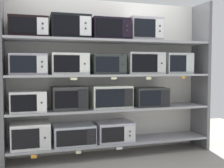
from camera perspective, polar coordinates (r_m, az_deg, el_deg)
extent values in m
cube|color=beige|center=(4.21, -0.99, 1.53)|extent=(3.08, 0.04, 2.26)
cube|color=#5B5B5E|center=(3.81, -21.66, 1.09)|extent=(0.05, 0.46, 2.26)
cube|color=#5B5B5E|center=(4.62, 17.73, 1.53)|extent=(0.05, 0.46, 2.26)
cube|color=#99999E|center=(4.11, 0.00, -11.74)|extent=(2.88, 0.46, 0.03)
cube|color=silver|center=(3.90, -16.37, -9.99)|extent=(0.50, 0.40, 0.33)
cube|color=black|center=(3.70, -17.30, -10.74)|extent=(0.34, 0.01, 0.25)
cube|color=silver|center=(3.71, -13.62, -10.66)|extent=(0.13, 0.01, 0.26)
cylinder|color=#262628|center=(3.70, -13.61, -10.69)|extent=(0.02, 0.01, 0.02)
cube|color=#B1B9C2|center=(3.96, -7.86, -10.17)|extent=(0.57, 0.40, 0.27)
cube|color=black|center=(3.75, -8.26, -10.94)|extent=(0.40, 0.01, 0.21)
cube|color=black|center=(3.80, -4.23, -10.72)|extent=(0.13, 0.01, 0.21)
cylinder|color=#262628|center=(3.79, -4.19, -11.19)|extent=(0.02, 0.01, 0.02)
cylinder|color=#262628|center=(3.78, -4.20, -10.32)|extent=(0.02, 0.01, 0.02)
cube|color=#B5B1C2|center=(4.09, 0.39, -9.63)|extent=(0.52, 0.40, 0.28)
cube|color=black|center=(3.87, 0.22, -10.37)|extent=(0.32, 0.01, 0.20)
cube|color=silver|center=(3.95, 3.64, -10.10)|extent=(0.16, 0.01, 0.22)
cylinder|color=#262628|center=(3.95, 3.69, -10.56)|extent=(0.02, 0.01, 0.02)
cylinder|color=#262628|center=(3.93, 3.69, -9.70)|extent=(0.02, 0.01, 0.02)
cube|color=orange|center=(3.74, -15.74, -14.13)|extent=(0.07, 0.00, 0.05)
cube|color=beige|center=(3.79, -6.91, -13.75)|extent=(0.07, 0.00, 0.04)
cube|color=white|center=(3.92, 1.53, -13.07)|extent=(0.09, 0.00, 0.03)
cube|color=#99999E|center=(4.02, 0.00, -5.08)|extent=(2.88, 0.46, 0.03)
cube|color=white|center=(3.82, -16.81, -3.40)|extent=(0.45, 0.39, 0.27)
cube|color=black|center=(3.63, -17.64, -3.78)|extent=(0.31, 0.01, 0.21)
cube|color=white|center=(3.63, -14.26, -3.72)|extent=(0.12, 0.01, 0.21)
cylinder|color=#262628|center=(3.62, -14.25, -3.74)|extent=(0.02, 0.01, 0.02)
cube|color=#333332|center=(3.86, -8.79, -2.86)|extent=(0.46, 0.35, 0.32)
cube|color=black|center=(3.67, -9.30, -3.18)|extent=(0.31, 0.01, 0.22)
cube|color=black|center=(3.71, -5.98, -3.09)|extent=(0.13, 0.01, 0.25)
cube|color=silver|center=(3.99, -0.25, -2.63)|extent=(0.57, 0.33, 0.32)
cube|color=black|center=(3.81, -0.35, -2.92)|extent=(0.41, 0.01, 0.25)
cube|color=black|center=(3.90, 3.45, -2.78)|extent=(0.13, 0.01, 0.25)
cylinder|color=#262628|center=(3.89, 3.50, -2.80)|extent=(0.02, 0.01, 0.02)
cube|color=#2F3131|center=(4.21, 7.77, -2.62)|extent=(0.49, 0.34, 0.28)
cube|color=black|center=(4.02, 7.97, -2.90)|extent=(0.32, 0.01, 0.22)
cube|color=black|center=(4.12, 10.88, -2.78)|extent=(0.14, 0.01, 0.22)
cylinder|color=#262628|center=(4.11, 10.94, -2.79)|extent=(0.02, 0.01, 0.02)
cube|color=#99999E|center=(3.97, 0.00, 1.82)|extent=(2.88, 0.46, 0.03)
cube|color=#A29AA7|center=(3.80, -16.79, 3.89)|extent=(0.47, 0.37, 0.27)
cube|color=black|center=(3.61, -17.73, 3.91)|extent=(0.32, 0.01, 0.21)
cube|color=silver|center=(3.61, -14.19, 3.96)|extent=(0.13, 0.01, 0.22)
cylinder|color=#262628|center=(3.60, -14.18, 3.49)|extent=(0.02, 0.01, 0.02)
cylinder|color=#262628|center=(3.60, -14.19, 4.44)|extent=(0.02, 0.01, 0.02)
cube|color=silver|center=(3.84, -8.70, 4.10)|extent=(0.50, 0.33, 0.29)
cube|color=black|center=(3.66, -9.25, 4.14)|extent=(0.34, 0.01, 0.22)
cube|color=silver|center=(3.70, -5.67, 4.15)|extent=(0.13, 0.01, 0.23)
cylinder|color=#262628|center=(3.69, -5.64, 4.16)|extent=(0.02, 0.01, 0.02)
cube|color=#292F2D|center=(3.95, -1.03, 4.02)|extent=(0.46, 0.39, 0.28)
cube|color=black|center=(3.74, -0.89, 4.06)|extent=(0.32, 0.01, 0.20)
cube|color=#292F2D|center=(3.81, 2.23, 4.04)|extent=(0.11, 0.01, 0.22)
cylinder|color=#262628|center=(3.80, 2.27, 4.05)|extent=(0.02, 0.01, 0.02)
cube|color=#B8B9B7|center=(4.14, 6.44, 4.24)|extent=(0.55, 0.38, 0.31)
cube|color=black|center=(3.94, 6.78, 4.28)|extent=(0.39, 0.01, 0.25)
cube|color=#B8B9B7|center=(4.05, 10.12, 4.22)|extent=(0.13, 0.01, 0.25)
cylinder|color=#262628|center=(4.04, 10.18, 4.22)|extent=(0.02, 0.01, 0.02)
cube|color=#B0BAB8|center=(4.38, 12.94, 4.11)|extent=(0.42, 0.35, 0.31)
cube|color=black|center=(4.19, 13.45, 4.14)|extent=(0.26, 0.01, 0.24)
cube|color=#B0BAB8|center=(4.30, 15.73, 4.08)|extent=(0.13, 0.01, 0.25)
cube|color=beige|center=(3.61, -7.84, 1.06)|extent=(0.09, 0.00, 0.03)
cube|color=beige|center=(3.74, 0.42, 1.18)|extent=(0.08, 0.00, 0.03)
cube|color=beige|center=(3.92, 7.55, 1.20)|extent=(0.08, 0.00, 0.04)
cube|color=orange|center=(4.18, 14.45, 1.31)|extent=(0.05, 0.00, 0.03)
cube|color=#99999E|center=(3.99, 0.00, 8.76)|extent=(2.88, 0.46, 0.03)
cube|color=black|center=(3.83, -16.74, 11.08)|extent=(0.50, 0.33, 0.27)
cube|color=black|center=(3.67, -17.77, 11.42)|extent=(0.33, 0.01, 0.19)
cube|color=silver|center=(3.67, -14.06, 11.47)|extent=(0.14, 0.01, 0.21)
cylinder|color=#262628|center=(3.66, -14.04, 11.03)|extent=(0.02, 0.01, 0.02)
cylinder|color=#262628|center=(3.67, -14.06, 11.94)|extent=(0.02, 0.01, 0.02)
cube|color=black|center=(3.88, -8.59, 11.45)|extent=(0.52, 0.36, 0.32)
cube|color=black|center=(3.69, -9.29, 11.87)|extent=(0.34, 0.01, 0.25)
cube|color=silver|center=(3.73, -5.47, 11.80)|extent=(0.15, 0.01, 0.25)
cylinder|color=#262628|center=(3.71, -5.44, 11.29)|extent=(0.02, 0.01, 0.02)
cylinder|color=#262628|center=(3.72, -5.44, 12.35)|extent=(0.02, 0.01, 0.02)
cube|color=black|center=(4.00, -0.57, 11.09)|extent=(0.52, 0.41, 0.29)
cube|color=black|center=(3.78, -0.52, 11.54)|extent=(0.36, 0.01, 0.23)
cube|color=black|center=(3.85, 3.06, 11.37)|extent=(0.13, 0.01, 0.23)
cylinder|color=#262628|center=(3.84, 3.10, 10.91)|extent=(0.02, 0.01, 0.02)
cylinder|color=#262628|center=(3.85, 3.11, 11.86)|extent=(0.02, 0.01, 0.02)
cube|color=#A19DA6|center=(4.18, 6.60, 11.01)|extent=(0.48, 0.34, 0.33)
cube|color=black|center=(4.00, 6.79, 11.36)|extent=(0.32, 0.01, 0.25)
cube|color=silver|center=(4.09, 9.75, 11.15)|extent=(0.13, 0.01, 0.27)
cylinder|color=#262628|center=(4.08, 9.80, 10.65)|extent=(0.02, 0.01, 0.02)
cylinder|color=#262628|center=(4.09, 9.81, 11.67)|extent=(0.02, 0.01, 0.02)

